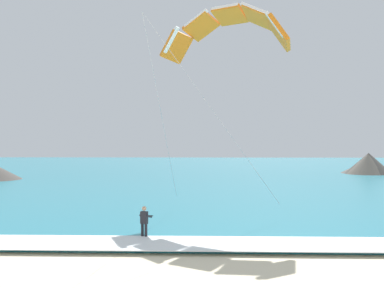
% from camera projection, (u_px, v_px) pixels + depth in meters
% --- Properties ---
extents(sea, '(200.00, 120.00, 0.20)m').
position_uv_depth(sea, '(187.00, 169.00, 79.80)').
color(sea, teal).
rests_on(sea, ground).
extents(surf_foam, '(200.00, 3.05, 0.04)m').
position_uv_depth(surf_foam, '(130.00, 243.00, 20.82)').
color(surf_foam, white).
rests_on(surf_foam, sea).
extents(surfboard, '(0.95, 1.46, 0.09)m').
position_uv_depth(surfboard, '(144.00, 241.00, 22.21)').
color(surfboard, '#239EC6').
rests_on(surfboard, ground).
extents(kitesurfer, '(0.65, 0.65, 1.69)m').
position_uv_depth(kitesurfer, '(144.00, 222.00, 22.23)').
color(kitesurfer, '#232328').
rests_on(kitesurfer, ground).
extents(kite_primary, '(8.19, 9.28, 12.25)m').
position_uv_depth(kite_primary, '(227.00, 27.00, 29.13)').
color(kite_primary, orange).
extents(headland_right, '(8.32, 9.17, 3.25)m').
position_uv_depth(headland_right, '(368.00, 166.00, 67.64)').
color(headland_right, '#665B51').
rests_on(headland_right, ground).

